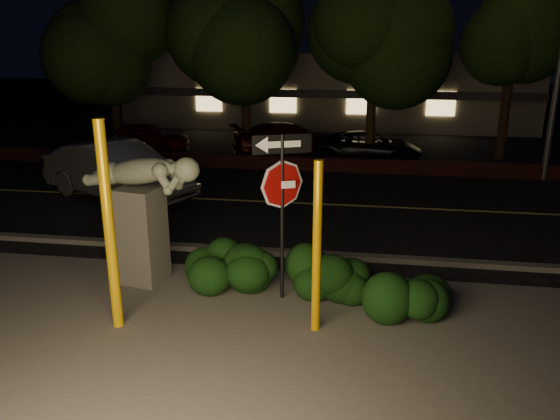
# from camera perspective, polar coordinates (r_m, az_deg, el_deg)

# --- Properties ---
(ground) EXTENTS (90.00, 90.00, 0.00)m
(ground) POSITION_cam_1_polar(r_m,az_deg,el_deg) (19.28, 1.76, 3.29)
(ground) COLOR black
(ground) RESTS_ON ground
(patio) EXTENTS (14.00, 6.00, 0.02)m
(patio) POSITION_cam_1_polar(r_m,az_deg,el_deg) (9.20, -7.10, -13.57)
(patio) COLOR #4C4944
(patio) RESTS_ON ground
(road) EXTENTS (80.00, 8.00, 0.01)m
(road) POSITION_cam_1_polar(r_m,az_deg,el_deg) (16.42, 0.45, 0.77)
(road) COLOR black
(road) RESTS_ON ground
(lane_marking) EXTENTS (80.00, 0.12, 0.00)m
(lane_marking) POSITION_cam_1_polar(r_m,az_deg,el_deg) (16.41, 0.45, 0.81)
(lane_marking) COLOR #C5B64E
(lane_marking) RESTS_ON road
(curb) EXTENTS (80.00, 0.25, 0.12)m
(curb) POSITION_cam_1_polar(r_m,az_deg,el_deg) (12.58, -2.30, -4.33)
(curb) COLOR #4C4944
(curb) RESTS_ON ground
(brick_wall) EXTENTS (40.00, 0.35, 0.50)m
(brick_wall) POSITION_cam_1_polar(r_m,az_deg,el_deg) (20.48, 2.23, 4.86)
(brick_wall) COLOR #471B16
(brick_wall) RESTS_ON ground
(parking_lot) EXTENTS (40.00, 12.00, 0.01)m
(parking_lot) POSITION_cam_1_polar(r_m,az_deg,el_deg) (26.09, 3.71, 7.04)
(parking_lot) COLOR black
(parking_lot) RESTS_ON ground
(building) EXTENTS (22.00, 10.20, 4.00)m
(building) POSITION_cam_1_polar(r_m,az_deg,el_deg) (33.73, 5.07, 12.81)
(building) COLOR gray
(building) RESTS_ON ground
(tree_far_a) EXTENTS (4.60, 4.60, 7.43)m
(tree_far_a) POSITION_cam_1_polar(r_m,az_deg,el_deg) (23.89, -17.56, 18.21)
(tree_far_a) COLOR black
(tree_far_a) RESTS_ON ground
(tree_far_b) EXTENTS (5.20, 5.20, 8.41)m
(tree_far_b) POSITION_cam_1_polar(r_m,az_deg,el_deg) (22.31, -3.81, 20.87)
(tree_far_b) COLOR black
(tree_far_b) RESTS_ON ground
(tree_far_c) EXTENTS (4.80, 4.80, 7.84)m
(tree_far_c) POSITION_cam_1_polar(r_m,az_deg,el_deg) (21.37, 10.01, 19.76)
(tree_far_c) COLOR black
(tree_far_c) RESTS_ON ground
(tree_far_d) EXTENTS (4.40, 4.40, 7.42)m
(tree_far_d) POSITION_cam_1_polar(r_m,az_deg,el_deg) (22.47, 23.46, 17.90)
(tree_far_d) COLOR black
(tree_far_d) RESTS_ON ground
(yellow_pole_left) EXTENTS (0.18, 0.18, 3.57)m
(yellow_pole_left) POSITION_cam_1_polar(r_m,az_deg,el_deg) (9.30, -17.43, -1.86)
(yellow_pole_left) COLOR #F1B109
(yellow_pole_left) RESTS_ON ground
(yellow_pole_right) EXTENTS (0.15, 0.15, 2.95)m
(yellow_pole_right) POSITION_cam_1_polar(r_m,az_deg,el_deg) (8.88, 3.87, -4.10)
(yellow_pole_right) COLOR #E5A104
(yellow_pole_right) RESTS_ON ground
(signpost) EXTENTS (1.00, 0.42, 3.14)m
(signpost) POSITION_cam_1_polar(r_m,az_deg,el_deg) (9.75, 0.23, 2.62)
(signpost) COLOR black
(signpost) RESTS_ON ground
(sculpture) EXTENTS (2.48, 1.05, 2.64)m
(sculpture) POSITION_cam_1_polar(r_m,az_deg,el_deg) (10.99, -14.24, 0.53)
(sculpture) COLOR #4C4944
(sculpture) RESTS_ON ground
(hedge_center) EXTENTS (2.32, 1.39, 1.13)m
(hedge_center) POSITION_cam_1_polar(r_m,az_deg,el_deg) (10.77, -5.71, -5.39)
(hedge_center) COLOR black
(hedge_center) RESTS_ON ground
(hedge_right) EXTENTS (2.09, 1.60, 1.22)m
(hedge_right) POSITION_cam_1_polar(r_m,az_deg,el_deg) (10.42, 5.94, -5.95)
(hedge_right) COLOR black
(hedge_right) RESTS_ON ground
(hedge_far_right) EXTENTS (1.71, 1.34, 1.04)m
(hedge_far_right) POSITION_cam_1_polar(r_m,az_deg,el_deg) (9.96, 13.59, -8.09)
(hedge_far_right) COLOR black
(hedge_far_right) RESTS_ON ground
(silver_sedan) EXTENTS (5.48, 3.83, 1.71)m
(silver_sedan) POSITION_cam_1_polar(r_m,az_deg,el_deg) (17.53, -16.56, 3.99)
(silver_sedan) COLOR #A0A0A4
(silver_sedan) RESTS_ON ground
(parked_car_red) EXTENTS (4.11, 2.46, 1.31)m
(parked_car_red) POSITION_cam_1_polar(r_m,az_deg,el_deg) (24.31, -13.96, 7.35)
(parked_car_red) COLOR #65060A
(parked_car_red) RESTS_ON ground
(parked_car_darkred) EXTENTS (5.15, 3.73, 1.38)m
(parked_car_darkred) POSITION_cam_1_polar(r_m,az_deg,el_deg) (22.98, 0.98, 7.39)
(parked_car_darkred) COLOR #390E0A
(parked_car_darkred) RESTS_ON ground
(parked_car_dark) EXTENTS (4.36, 2.20, 1.18)m
(parked_car_dark) POSITION_cam_1_polar(r_m,az_deg,el_deg) (22.21, 9.18, 6.54)
(parked_car_dark) COLOR black
(parked_car_dark) RESTS_ON ground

